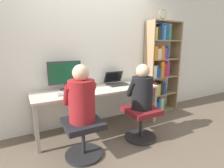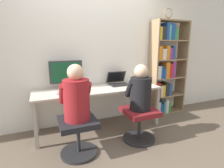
{
  "view_description": "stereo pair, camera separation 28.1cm",
  "coord_description": "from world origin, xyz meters",
  "px_view_note": "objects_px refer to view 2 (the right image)",
  "views": [
    {
      "loc": [
        -1.13,
        -2.26,
        1.41
      ],
      "look_at": [
        0.18,
        0.16,
        0.8
      ],
      "focal_mm": 28.0,
      "sensor_mm": 36.0,
      "label": 1
    },
    {
      "loc": [
        -0.87,
        -2.38,
        1.41
      ],
      "look_at": [
        0.18,
        0.16,
        0.8
      ],
      "focal_mm": 28.0,
      "sensor_mm": 36.0,
      "label": 2
    }
  ],
  "objects_px": {
    "keyboard": "(71,92)",
    "bookshelf": "(165,70)",
    "laptop": "(119,82)",
    "office_chair_right": "(139,121)",
    "person_at_laptop": "(140,90)",
    "desktop_monitor": "(66,74)",
    "person_at_monitor": "(76,96)",
    "office_chair_left": "(78,133)",
    "desk_clock": "(168,13)"
  },
  "relations": [
    {
      "from": "office_chair_right",
      "to": "person_at_laptop",
      "type": "distance_m",
      "value": 0.48
    },
    {
      "from": "desktop_monitor",
      "to": "office_chair_right",
      "type": "distance_m",
      "value": 1.38
    },
    {
      "from": "person_at_monitor",
      "to": "office_chair_left",
      "type": "bearing_deg",
      "value": -90.0
    },
    {
      "from": "office_chair_left",
      "to": "desk_clock",
      "type": "xyz_separation_m",
      "value": [
        1.89,
        0.68,
        1.68
      ]
    },
    {
      "from": "office_chair_left",
      "to": "bookshelf",
      "type": "xyz_separation_m",
      "value": [
        1.95,
        0.75,
        0.62
      ]
    },
    {
      "from": "office_chair_right",
      "to": "person_at_laptop",
      "type": "xyz_separation_m",
      "value": [
        0.0,
        0.0,
        0.48
      ]
    },
    {
      "from": "person_at_monitor",
      "to": "laptop",
      "type": "bearing_deg",
      "value": 39.25
    },
    {
      "from": "person_at_monitor",
      "to": "desk_clock",
      "type": "relative_size",
      "value": 3.66
    },
    {
      "from": "office_chair_left",
      "to": "person_at_monitor",
      "type": "xyz_separation_m",
      "value": [
        -0.0,
        0.01,
        0.5
      ]
    },
    {
      "from": "desktop_monitor",
      "to": "person_at_laptop",
      "type": "height_order",
      "value": "desktop_monitor"
    },
    {
      "from": "person_at_monitor",
      "to": "keyboard",
      "type": "bearing_deg",
      "value": 88.51
    },
    {
      "from": "desktop_monitor",
      "to": "person_at_monitor",
      "type": "bearing_deg",
      "value": -89.96
    },
    {
      "from": "desktop_monitor",
      "to": "office_chair_left",
      "type": "height_order",
      "value": "desktop_monitor"
    },
    {
      "from": "laptop",
      "to": "bookshelf",
      "type": "bearing_deg",
      "value": -0.49
    },
    {
      "from": "desktop_monitor",
      "to": "bookshelf",
      "type": "height_order",
      "value": "bookshelf"
    },
    {
      "from": "office_chair_right",
      "to": "person_at_laptop",
      "type": "relative_size",
      "value": 0.74
    },
    {
      "from": "keyboard",
      "to": "person_at_laptop",
      "type": "relative_size",
      "value": 0.63
    },
    {
      "from": "desktop_monitor",
      "to": "person_at_laptop",
      "type": "relative_size",
      "value": 0.79
    },
    {
      "from": "laptop",
      "to": "bookshelf",
      "type": "relative_size",
      "value": 0.19
    },
    {
      "from": "desktop_monitor",
      "to": "laptop",
      "type": "height_order",
      "value": "desktop_monitor"
    },
    {
      "from": "laptop",
      "to": "keyboard",
      "type": "relative_size",
      "value": 0.87
    },
    {
      "from": "laptop",
      "to": "office_chair_right",
      "type": "height_order",
      "value": "laptop"
    },
    {
      "from": "office_chair_left",
      "to": "bookshelf",
      "type": "distance_m",
      "value": 2.17
    },
    {
      "from": "keyboard",
      "to": "desk_clock",
      "type": "bearing_deg",
      "value": 4.77
    },
    {
      "from": "office_chair_right",
      "to": "bookshelf",
      "type": "bearing_deg",
      "value": 35.87
    },
    {
      "from": "laptop",
      "to": "office_chair_left",
      "type": "distance_m",
      "value": 1.27
    },
    {
      "from": "person_at_laptop",
      "to": "desk_clock",
      "type": "distance_m",
      "value": 1.68
    },
    {
      "from": "person_at_monitor",
      "to": "bookshelf",
      "type": "height_order",
      "value": "bookshelf"
    },
    {
      "from": "laptop",
      "to": "person_at_laptop",
      "type": "height_order",
      "value": "person_at_laptop"
    },
    {
      "from": "office_chair_right",
      "to": "person_at_monitor",
      "type": "distance_m",
      "value": 1.05
    },
    {
      "from": "bookshelf",
      "to": "desk_clock",
      "type": "height_order",
      "value": "desk_clock"
    },
    {
      "from": "keyboard",
      "to": "bookshelf",
      "type": "height_order",
      "value": "bookshelf"
    },
    {
      "from": "office_chair_left",
      "to": "keyboard",
      "type": "bearing_deg",
      "value": 88.52
    },
    {
      "from": "desktop_monitor",
      "to": "desk_clock",
      "type": "xyz_separation_m",
      "value": [
        1.89,
        -0.11,
        1.03
      ]
    },
    {
      "from": "person_at_monitor",
      "to": "bookshelf",
      "type": "relative_size",
      "value": 0.37
    },
    {
      "from": "keyboard",
      "to": "office_chair_right",
      "type": "xyz_separation_m",
      "value": [
        0.91,
        -0.52,
        -0.42
      ]
    },
    {
      "from": "laptop",
      "to": "keyboard",
      "type": "distance_m",
      "value": 0.93
    },
    {
      "from": "office_chair_left",
      "to": "office_chair_right",
      "type": "height_order",
      "value": "same"
    },
    {
      "from": "office_chair_right",
      "to": "person_at_monitor",
      "type": "height_order",
      "value": "person_at_monitor"
    },
    {
      "from": "person_at_laptop",
      "to": "desk_clock",
      "type": "bearing_deg",
      "value": 34.94
    },
    {
      "from": "person_at_monitor",
      "to": "office_chair_right",
      "type": "bearing_deg",
      "value": 0.03
    },
    {
      "from": "desktop_monitor",
      "to": "bookshelf",
      "type": "relative_size",
      "value": 0.28
    },
    {
      "from": "office_chair_right",
      "to": "desk_clock",
      "type": "relative_size",
      "value": 2.54
    },
    {
      "from": "person_at_monitor",
      "to": "desk_clock",
      "type": "distance_m",
      "value": 2.33
    },
    {
      "from": "office_chair_right",
      "to": "desktop_monitor",
      "type": "bearing_deg",
      "value": 139.59
    },
    {
      "from": "office_chair_left",
      "to": "person_at_laptop",
      "type": "relative_size",
      "value": 0.74
    },
    {
      "from": "person_at_monitor",
      "to": "bookshelf",
      "type": "distance_m",
      "value": 2.09
    },
    {
      "from": "office_chair_right",
      "to": "person_at_laptop",
      "type": "bearing_deg",
      "value": 90.0
    },
    {
      "from": "desktop_monitor",
      "to": "keyboard",
      "type": "relative_size",
      "value": 1.25
    },
    {
      "from": "office_chair_right",
      "to": "bookshelf",
      "type": "distance_m",
      "value": 1.41
    }
  ]
}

